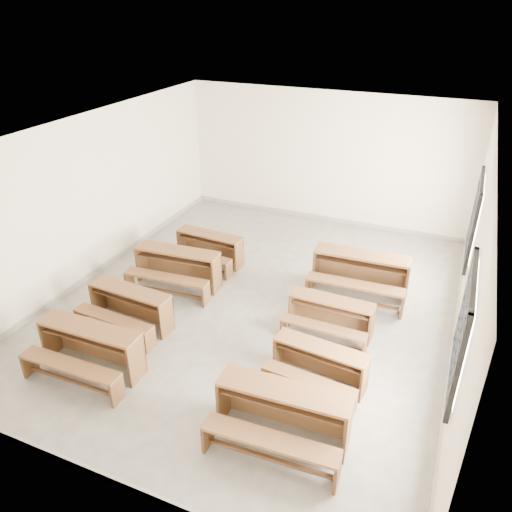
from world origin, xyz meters
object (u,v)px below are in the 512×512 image
at_px(desk_set_1, 129,305).
at_px(desk_set_2, 177,265).
at_px(desk_set_3, 209,246).
at_px(desk_set_7, 360,271).
at_px(desk_set_4, 282,411).
at_px(desk_set_5, 319,363).
at_px(desk_set_0, 89,346).
at_px(desk_set_6, 330,314).

height_order(desk_set_1, desk_set_2, desk_set_2).
xyz_separation_m(desk_set_3, desk_set_7, (3.23, 0.06, 0.09)).
xyz_separation_m(desk_set_4, desk_set_5, (0.13, 1.19, -0.08)).
bearing_deg(desk_set_7, desk_set_0, -132.60).
bearing_deg(desk_set_1, desk_set_7, 41.24).
xyz_separation_m(desk_set_1, desk_set_5, (3.44, -0.12, -0.03)).
bearing_deg(desk_set_5, desk_set_0, -156.31).
bearing_deg(desk_set_3, desk_set_4, -47.43).
height_order(desk_set_3, desk_set_7, desk_set_7).
height_order(desk_set_1, desk_set_7, desk_set_7).
height_order(desk_set_0, desk_set_7, desk_set_7).
bearing_deg(desk_set_0, desk_set_7, 48.50).
height_order(desk_set_2, desk_set_4, desk_set_4).
relative_size(desk_set_0, desk_set_5, 1.14).
bearing_deg(desk_set_6, desk_set_1, -159.67).
relative_size(desk_set_3, desk_set_7, 0.82).
bearing_deg(desk_set_4, desk_set_1, 155.59).
relative_size(desk_set_0, desk_set_4, 0.94).
bearing_deg(desk_set_2, desk_set_1, -96.66).
bearing_deg(desk_set_0, desk_set_5, 17.23).
height_order(desk_set_0, desk_set_3, desk_set_0).
xyz_separation_m(desk_set_0, desk_set_7, (3.27, 3.81, 0.04)).
bearing_deg(desk_set_7, desk_set_6, -98.42).
height_order(desk_set_4, desk_set_5, desk_set_4).
relative_size(desk_set_2, desk_set_3, 1.15).
distance_m(desk_set_1, desk_set_2, 1.48).
relative_size(desk_set_2, desk_set_4, 0.99).
bearing_deg(desk_set_2, desk_set_7, 14.35).
bearing_deg(desk_set_1, desk_set_5, 1.77).
distance_m(desk_set_0, desk_set_5, 3.46).
height_order(desk_set_0, desk_set_2, desk_set_2).
xyz_separation_m(desk_set_5, desk_set_6, (-0.19, 1.27, 0.01)).
relative_size(desk_set_2, desk_set_5, 1.19).
distance_m(desk_set_1, desk_set_6, 3.45).
bearing_deg(desk_set_2, desk_set_4, -45.01).
bearing_deg(desk_set_7, desk_set_3, 179.04).
bearing_deg(desk_set_3, desk_set_0, -86.91).
distance_m(desk_set_3, desk_set_6, 3.37).
bearing_deg(desk_set_6, desk_set_2, 175.02).
relative_size(desk_set_4, desk_set_7, 0.96).
relative_size(desk_set_1, desk_set_3, 1.05).
bearing_deg(desk_set_2, desk_set_3, 78.90).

